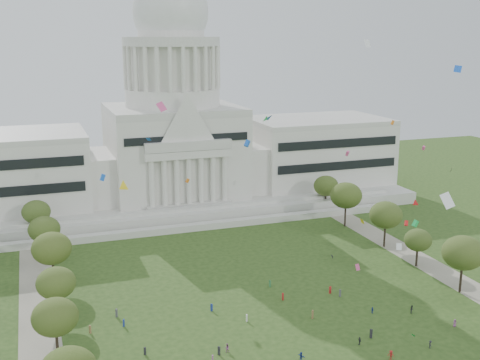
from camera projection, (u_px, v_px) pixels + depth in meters
name	position (u px, v px, depth m)	size (l,w,h in m)	color
capitol	(174.00, 141.00, 207.57)	(160.00, 64.50, 91.30)	beige
path_left	(40.00, 331.00, 120.61)	(8.00, 160.00, 0.04)	gray
path_right	(439.00, 271.00, 151.64)	(8.00, 160.00, 0.04)	gray
row_tree_l_2	(55.00, 317.00, 107.94)	(8.42, 8.42, 11.97)	black
row_tree_r_2	(463.00, 253.00, 136.62)	(9.55, 9.55, 13.58)	black
row_tree_l_3	(56.00, 283.00, 123.55)	(8.12, 8.12, 11.55)	black
row_tree_r_3	(418.00, 240.00, 152.94)	(7.01, 7.01, 9.98)	black
row_tree_l_4	(52.00, 248.00, 140.24)	(9.29, 9.29, 13.21)	black
row_tree_r_4	(386.00, 215.00, 166.80)	(9.19, 9.19, 13.06)	black
row_tree_l_5	(44.00, 229.00, 157.15)	(8.33, 8.33, 11.85)	black
row_tree_r_5	(346.00, 195.00, 184.72)	(9.82, 9.82, 13.96)	black
row_tree_l_6	(36.00, 212.00, 173.28)	(8.19, 8.19, 11.64)	black
row_tree_r_6	(326.00, 186.00, 202.30)	(8.42, 8.42, 11.97)	black
person_0	(455.00, 323.00, 122.32)	(0.77, 0.50, 1.58)	#994C8C
person_2	(412.00, 309.00, 128.23)	(0.88, 0.54, 1.81)	#26262B
person_3	(391.00, 355.00, 109.80)	(1.17, 0.61, 1.82)	#B21E1E
person_4	(360.00, 341.00, 115.18)	(0.94, 0.51, 1.60)	#26262B
person_5	(301.00, 356.00, 109.49)	(1.55, 0.61, 1.67)	navy
person_8	(227.00, 348.00, 112.43)	(0.84, 0.52, 1.73)	#994C8C
person_9	(430.00, 344.00, 113.80)	(1.03, 0.53, 1.59)	#26262B
person_10	(372.00, 310.00, 128.27)	(0.81, 0.44, 1.39)	navy
distant_crowd	(230.00, 340.00, 115.34)	(58.64, 41.91, 1.93)	#33723F
kite_swarm	(329.00, 231.00, 106.14)	(82.74, 98.34, 54.03)	#E54C8C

